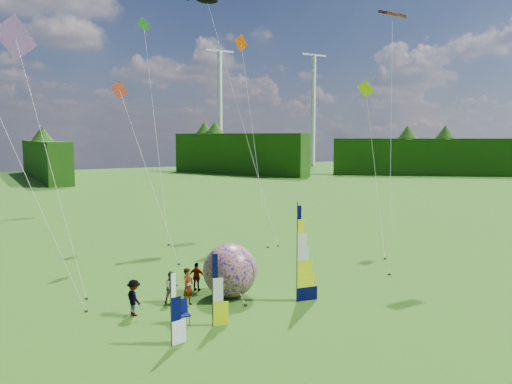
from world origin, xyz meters
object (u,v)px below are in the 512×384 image
spectator_b (172,288)px  feather_banner_main (297,254)px  bol_inflatable (230,270)px  spectator_a (188,287)px  side_banner_far (171,310)px  spectator_d (197,277)px  spectator_c (134,298)px  camp_chair (183,313)px  kite_whale (238,101)px  side_banner_left (212,291)px

spectator_b → feather_banner_main: bearing=-33.3°
bol_inflatable → spectator_a: size_ratio=1.50×
side_banner_far → spectator_a: side_banner_far is taller
bol_inflatable → spectator_d: bearing=121.8°
spectator_c → camp_chair: size_ratio=1.52×
spectator_c → spectator_a: bearing=-98.0°
bol_inflatable → kite_whale: size_ratio=0.13×
spectator_b → spectator_c: 2.28m
spectator_a → kite_whale: 21.20m
spectator_c → bol_inflatable: bearing=-96.6°
spectator_b → side_banner_far: bearing=-115.0°
feather_banner_main → spectator_d: bearing=139.1°
feather_banner_main → side_banner_left: bearing=-162.2°
camp_chair → spectator_c: bearing=127.6°
spectator_d → kite_whale: bearing=-79.4°
side_banner_left → spectator_a: size_ratio=1.74×
spectator_c → side_banner_left: bearing=-148.8°
feather_banner_main → spectator_d: 5.71m
side_banner_far → spectator_a: size_ratio=1.58×
spectator_c → spectator_b: bearing=-78.0°
spectator_a → bol_inflatable: bearing=-28.2°
feather_banner_main → spectator_c: feather_banner_main is taller
side_banner_left → side_banner_far: 2.50m
kite_whale → feather_banner_main: bearing=-104.1°
bol_inflatable → spectator_a: 2.41m
camp_chair → kite_whale: (12.09, 17.38, 10.51)m
spectator_a → spectator_d: spectator_a is taller
side_banner_left → spectator_a: side_banner_left is taller
kite_whale → side_banner_left: bearing=-116.1°
feather_banner_main → spectator_a: feather_banner_main is taller
feather_banner_main → spectator_a: size_ratio=2.62×
spectator_a → spectator_d: 2.30m
kite_whale → spectator_c: bearing=-126.7°
side_banner_far → spectator_d: (3.68, 6.01, -0.70)m
side_banner_far → camp_chair: size_ratio=2.64×
bol_inflatable → spectator_a: bol_inflatable is taller
bol_inflatable → spectator_d: (-1.08, 1.75, -0.62)m
spectator_a → spectator_b: bearing=93.4°
spectator_b → camp_chair: bearing=-106.3°
bol_inflatable → feather_banner_main: bearing=-44.0°
feather_banner_main → side_banner_far: 7.54m
side_banner_left → kite_whale: kite_whale is taller
side_banner_left → spectator_d: bearing=86.6°
spectator_b → bol_inflatable: bearing=-16.0°
side_banner_far → bol_inflatable: 6.39m
side_banner_far → spectator_c: side_banner_far is taller
spectator_c → side_banner_far: bearing=175.0°
side_banner_left → camp_chair: (-1.07, 0.78, -1.05)m
side_banner_left → side_banner_far: bearing=-142.9°
feather_banner_main → spectator_a: bearing=163.6°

